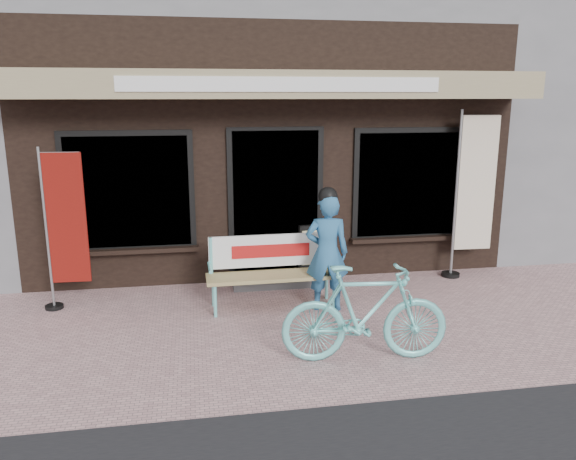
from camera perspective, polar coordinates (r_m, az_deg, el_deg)
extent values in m
plane|color=#BF9293|center=(6.40, 1.46, -10.62)|extent=(70.00, 70.00, 0.00)
cube|color=black|center=(10.82, -3.66, 9.16)|extent=(7.00, 6.00, 3.60)
cube|color=#9C8E6A|center=(7.47, -0.93, 14.53)|extent=(7.00, 0.80, 0.35)
cube|color=white|center=(7.06, -0.41, 14.59)|extent=(4.00, 0.02, 0.18)
cube|color=black|center=(7.94, -1.25, 2.49)|extent=(1.20, 0.06, 2.10)
cube|color=black|center=(7.93, -1.24, 2.48)|extent=(1.35, 0.04, 2.20)
cube|color=black|center=(7.86, -15.87, 3.72)|extent=(1.60, 0.06, 1.50)
cube|color=black|center=(8.42, 12.37, 4.54)|extent=(1.60, 0.06, 1.50)
cube|color=black|center=(7.85, -15.88, 3.71)|extent=(1.75, 0.04, 1.65)
cube|color=black|center=(8.41, 12.39, 4.53)|extent=(1.75, 0.04, 1.65)
cube|color=black|center=(7.97, -15.54, -2.03)|extent=(1.80, 0.18, 0.06)
cube|color=black|center=(8.53, 12.25, -0.84)|extent=(1.80, 0.18, 0.06)
cube|color=#59595B|center=(7.98, -0.97, -5.06)|extent=(1.30, 0.45, 0.15)
cylinder|color=#6DD5D1|center=(6.88, -7.40, -7.24)|extent=(0.04, 0.04, 0.39)
cylinder|color=#6DD5D1|center=(7.22, -7.57, -6.21)|extent=(0.04, 0.04, 0.39)
cylinder|color=#6DD5D1|center=(7.10, 4.69, -6.51)|extent=(0.04, 0.04, 0.39)
cylinder|color=#6DD5D1|center=(7.43, 3.95, -5.55)|extent=(0.04, 0.04, 0.39)
cube|color=tan|center=(7.05, -1.51, -4.70)|extent=(1.67, 0.44, 0.05)
cylinder|color=#6DD5D1|center=(7.08, -7.83, -2.77)|extent=(0.04, 0.04, 0.51)
cylinder|color=#6DD5D1|center=(7.30, 4.14, -2.18)|extent=(0.04, 0.04, 0.51)
cube|color=white|center=(7.16, -1.78, -2.09)|extent=(1.57, 0.06, 0.42)
cube|color=#B21414|center=(7.14, -1.75, -2.14)|extent=(1.00, 0.02, 0.17)
cylinder|color=#6DD5D1|center=(6.93, -7.97, -3.79)|extent=(0.04, 0.41, 0.04)
cylinder|color=#6DD5D1|center=(7.16, 4.72, -3.13)|extent=(0.04, 0.41, 0.04)
imported|color=#2A6392|center=(6.93, 3.98, -2.32)|extent=(0.58, 0.43, 1.46)
sphere|color=black|center=(6.77, 4.08, 3.41)|extent=(0.27, 0.27, 0.23)
imported|color=#6DD5D1|center=(5.70, 7.84, -8.39)|extent=(1.71, 0.63, 1.01)
cylinder|color=gray|center=(7.45, -23.33, -0.03)|extent=(0.03, 0.03, 2.03)
cylinder|color=gray|center=(7.24, -22.25, 7.28)|extent=(0.46, 0.04, 0.02)
cube|color=maroon|center=(7.36, -21.56, 1.07)|extent=(0.46, 0.04, 1.61)
cylinder|color=black|center=(7.72, -22.64, -7.20)|extent=(0.23, 0.23, 0.05)
cylinder|color=gray|center=(8.42, 16.70, 3.36)|extent=(0.04, 0.04, 2.43)
cylinder|color=gray|center=(8.43, 18.98, 10.93)|extent=(0.55, 0.05, 0.03)
cube|color=beige|center=(8.52, 18.62, 4.46)|extent=(0.55, 0.06, 1.93)
cylinder|color=black|center=(8.70, 16.17, -4.36)|extent=(0.28, 0.28, 0.06)
cube|color=black|center=(8.10, 2.49, -2.30)|extent=(0.42, 0.13, 0.82)
cube|color=beige|center=(8.04, 2.61, -1.76)|extent=(0.35, 0.07, 0.50)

